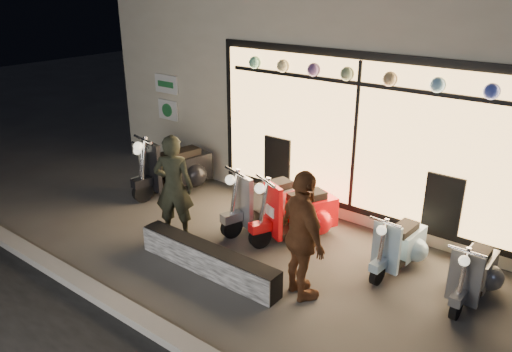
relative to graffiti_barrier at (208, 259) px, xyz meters
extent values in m
plane|color=#383533|center=(0.06, 0.65, -0.20)|extent=(40.00, 40.00, 0.00)
cube|color=slate|center=(0.06, -1.35, -0.14)|extent=(40.00, 0.25, 0.12)
cube|color=beige|center=(0.06, 5.65, 1.80)|extent=(10.00, 6.00, 4.00)
cube|color=black|center=(0.86, 2.63, 1.35)|extent=(5.45, 0.06, 2.65)
cube|color=#FFBF6B|center=(0.86, 2.59, 1.35)|extent=(5.20, 0.04, 2.40)
cube|color=black|center=(0.86, 2.55, 2.20)|extent=(4.90, 0.06, 0.06)
cube|color=white|center=(-3.54, 2.61, 1.65)|extent=(0.65, 0.04, 0.38)
cube|color=white|center=(-3.54, 2.61, 1.10)|extent=(0.55, 0.04, 0.42)
cube|color=black|center=(0.00, 0.00, 0.00)|extent=(2.38, 0.28, 0.40)
cylinder|color=black|center=(-0.40, 0.98, -0.02)|extent=(0.21, 0.37, 0.36)
cylinder|color=black|center=(-0.09, 1.99, -0.02)|extent=(0.23, 0.38, 0.36)
cube|color=#A2A3A7|center=(-0.34, 1.19, 0.39)|extent=(0.48, 0.22, 0.86)
cube|color=#A2A3A7|center=(-0.12, 1.89, 0.20)|extent=(0.64, 0.84, 0.49)
cube|color=black|center=(-0.15, 1.78, 0.50)|extent=(0.46, 0.65, 0.13)
sphere|color=#FFF2CC|center=(-0.41, 0.97, 0.80)|extent=(0.20, 0.20, 0.16)
cylinder|color=black|center=(0.16, 1.00, -0.02)|extent=(0.24, 0.37, 0.36)
cylinder|color=black|center=(0.59, 1.96, -0.02)|extent=(0.26, 0.38, 0.36)
cube|color=red|center=(0.25, 1.20, 0.39)|extent=(0.47, 0.27, 0.86)
cube|color=red|center=(0.55, 1.86, 0.20)|extent=(0.70, 0.85, 0.48)
cube|color=black|center=(0.50, 1.77, 0.49)|extent=(0.51, 0.66, 0.13)
sphere|color=#FFF2CC|center=(0.15, 0.99, 0.80)|extent=(0.21, 0.21, 0.16)
cylinder|color=black|center=(-2.61, 1.02, -0.01)|extent=(0.19, 0.40, 0.39)
cylinder|color=black|center=(-2.38, 2.14, -0.01)|extent=(0.21, 0.41, 0.39)
cube|color=black|center=(-2.56, 1.25, 0.44)|extent=(0.53, 0.18, 0.94)
cube|color=black|center=(-2.40, 2.03, 0.24)|extent=(0.63, 0.88, 0.53)
cube|color=black|center=(-2.43, 1.92, 0.56)|extent=(0.44, 0.69, 0.14)
sphere|color=#FFF2CC|center=(-2.61, 1.01, 0.89)|extent=(0.20, 0.20, 0.17)
cylinder|color=black|center=(-2.83, 1.16, -0.04)|extent=(0.11, 0.33, 0.33)
cylinder|color=black|center=(-2.80, 2.13, -0.04)|extent=(0.13, 0.33, 0.33)
cube|color=beige|center=(-2.83, 1.36, 0.34)|extent=(0.45, 0.09, 0.79)
cube|color=beige|center=(-2.80, 2.03, 0.17)|extent=(0.43, 0.69, 0.44)
cube|color=black|center=(-2.80, 1.93, 0.44)|extent=(0.29, 0.55, 0.12)
sphere|color=#FFF2CC|center=(-2.84, 1.15, 0.72)|extent=(0.15, 0.15, 0.14)
cylinder|color=black|center=(2.02, 1.19, -0.05)|extent=(0.11, 0.30, 0.30)
cylinder|color=black|center=(2.08, 2.06, -0.05)|extent=(0.12, 0.30, 0.30)
cube|color=#8EB2C9|center=(2.03, 1.37, 0.29)|extent=(0.40, 0.09, 0.71)
cube|color=#8EB2C9|center=(2.08, 1.97, 0.13)|extent=(0.41, 0.63, 0.40)
cube|color=black|center=(2.07, 1.88, 0.37)|extent=(0.28, 0.50, 0.10)
sphere|color=#FFF2CC|center=(2.02, 1.18, 0.63)|extent=(0.14, 0.14, 0.13)
cylinder|color=black|center=(3.10, 1.09, -0.05)|extent=(0.09, 0.29, 0.29)
cylinder|color=black|center=(3.11, 1.95, -0.05)|extent=(0.11, 0.29, 0.29)
cube|color=slate|center=(3.11, 1.27, 0.28)|extent=(0.40, 0.06, 0.71)
cube|color=slate|center=(3.11, 1.87, 0.13)|extent=(0.37, 0.61, 0.40)
cube|color=black|center=(3.11, 1.78, 0.37)|extent=(0.25, 0.48, 0.10)
sphere|color=#FFF2CC|center=(3.10, 1.08, 0.62)|extent=(0.13, 0.13, 0.13)
imported|color=black|center=(-1.16, 0.48, 0.65)|extent=(0.74, 0.67, 1.70)
imported|color=brown|center=(1.34, 0.33, 0.68)|extent=(1.10, 0.89, 1.75)
camera|label=1|loc=(4.28, -4.40, 3.69)|focal=35.00mm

